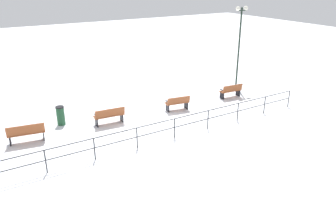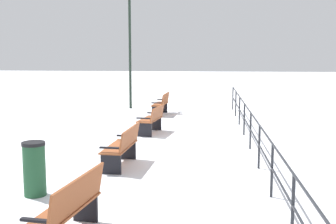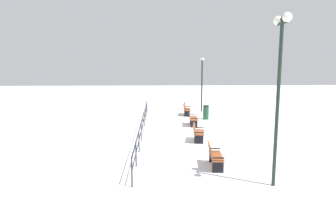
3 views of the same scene
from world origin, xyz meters
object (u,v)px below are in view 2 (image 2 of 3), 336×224
lamppost_near (130,23)px  trash_bin (34,169)px  bench_second (152,119)px  bench_fourth (69,207)px  bench_third (123,146)px  bench_nearest (162,104)px

lamppost_near → trash_bin: (-0.24, 12.05, -3.24)m
bench_second → trash_bin: (1.42, 6.18, 0.05)m
lamppost_near → trash_bin: size_ratio=5.35×
bench_fourth → bench_third: bearing=-81.2°
bench_third → bench_nearest: bearing=-86.2°
bench_nearest → bench_fourth: bench_fourth is taller
bench_fourth → bench_nearest: bearing=-81.7°
trash_bin → bench_nearest: bearing=-97.5°
bench_nearest → trash_bin: size_ratio=1.47×
bench_second → bench_third: (0.19, 4.02, 0.03)m
bench_third → trash_bin: trash_bin is taller
bench_nearest → lamppost_near: size_ratio=0.27×
lamppost_near → bench_third: bearing=98.4°
bench_nearest → bench_third: 8.06m
bench_second → bench_third: bench_third is taller
bench_second → bench_third: size_ratio=0.90×
bench_fourth → lamppost_near: size_ratio=0.32×
bench_nearest → bench_third: bearing=93.9°
bench_second → bench_fourth: size_ratio=0.84×
bench_second → trash_bin: 6.34m
bench_nearest → lamppost_near: lamppost_near is taller
bench_third → lamppost_near: 10.52m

